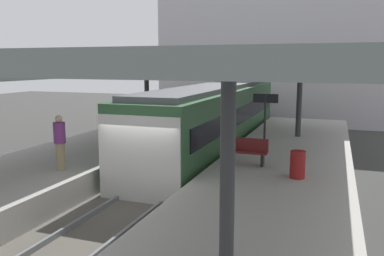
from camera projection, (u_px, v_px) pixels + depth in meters
name	position (u px, v px, depth m)	size (l,w,h in m)	color
ground_plane	(149.00, 202.00, 12.52)	(80.00, 80.00, 0.00)	#383835
platform_left	(48.00, 175.00, 13.72)	(4.40, 28.00, 1.00)	#ADA8A0
platform_right	(271.00, 201.00, 11.17)	(4.40, 28.00, 1.00)	#ADA8A0
track_ballast	(149.00, 199.00, 12.51)	(3.20, 28.00, 0.20)	#59544C
rail_near_side	(128.00, 191.00, 12.72)	(0.08, 28.00, 0.14)	slate
rail_far_side	(170.00, 196.00, 12.24)	(0.08, 28.00, 0.14)	slate
commuter_train	(216.00, 118.00, 19.04)	(2.78, 15.92, 3.10)	#2D5633
canopy_left	(69.00, 74.00, 14.47)	(4.18, 21.00, 3.04)	#333335
canopy_right	(283.00, 65.00, 11.88)	(4.18, 21.00, 3.36)	#333335
platform_bench	(246.00, 150.00, 13.13)	(1.40, 0.41, 0.86)	black
platform_sign	(265.00, 110.00, 14.43)	(0.90, 0.08, 2.21)	#262628
litter_bin	(298.00, 164.00, 11.56)	(0.44, 0.44, 0.80)	maroon
passenger_near_bench	(60.00, 142.00, 12.34)	(0.36, 0.36, 1.73)	#998460
station_building_backdrop	(286.00, 47.00, 29.68)	(18.00, 6.00, 11.00)	#B7B2B7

